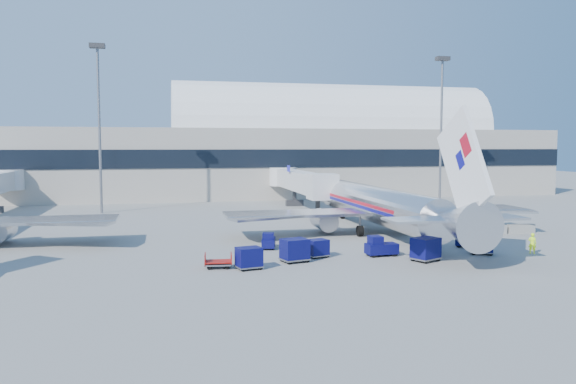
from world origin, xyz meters
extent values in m
plane|color=gray|center=(0.00, 0.00, 0.00)|extent=(260.00, 260.00, 0.00)
cube|color=#B2AA9E|center=(-25.00, 56.00, 6.00)|extent=(170.00, 28.00, 12.00)
cube|color=black|center=(-25.00, 42.05, 7.00)|extent=(170.00, 0.40, 3.00)
cylinder|color=white|center=(20.00, 56.00, 12.00)|extent=(60.00, 18.00, 18.00)
cylinder|color=silver|center=(10.00, 6.00, 2.90)|extent=(3.80, 28.00, 3.80)
sphere|color=silver|center=(10.00, 20.00, 2.90)|extent=(3.72, 3.72, 3.72)
cone|color=silver|center=(10.00, -11.00, 3.30)|extent=(3.80, 6.00, 3.80)
cube|color=#AF0D20|center=(10.00, 7.00, 3.15)|extent=(3.85, 20.16, 0.32)
cube|color=navy|center=(10.00, 7.00, 2.78)|extent=(3.85, 20.16, 0.32)
cube|color=white|center=(10.00, -11.50, 7.70)|extent=(0.35, 7.79, 8.74)
cube|color=silver|center=(10.00, -10.50, 3.50)|extent=(11.00, 3.00, 0.18)
cube|color=silver|center=(10.00, 5.00, 2.30)|extent=(32.00, 5.00, 0.28)
cylinder|color=#B7B7BC|center=(4.50, 6.50, 1.35)|extent=(2.10, 3.80, 2.10)
cylinder|color=#B7B7BC|center=(15.50, 6.50, 1.35)|extent=(2.10, 3.80, 2.10)
cylinder|color=black|center=(10.00, 17.00, 0.45)|extent=(0.40, 0.90, 0.90)
cylinder|color=#B7B7BC|center=(-26.50, 6.50, 1.35)|extent=(2.10, 3.80, 2.10)
cube|color=silver|center=(7.60, 30.00, 4.00)|extent=(2.70, 24.00, 2.70)
cube|color=silver|center=(7.60, 17.80, 4.00)|extent=(3.40, 3.20, 3.20)
cylinder|color=silver|center=(7.60, 41.50, 4.00)|extent=(4.40, 4.40, 3.00)
cube|color=#2D2D30|center=(7.60, 20.00, 1.80)|extent=(0.50, 0.50, 3.00)
cube|color=#2D2D30|center=(7.60, 20.00, 0.45)|extent=(2.60, 1.00, 0.90)
cube|color=#2D2D30|center=(7.60, 33.00, 1.80)|extent=(0.50, 0.50, 3.00)
cube|color=#2D2D30|center=(7.60, 33.00, 0.45)|extent=(2.60, 1.00, 0.90)
cube|color=#1C1F9A|center=(6.00, 30.00, 5.80)|extent=(0.12, 1.40, 0.90)
cylinder|color=silver|center=(-34.40, 41.50, 4.00)|extent=(4.40, 4.40, 3.00)
cylinder|color=slate|center=(-20.00, 30.00, 11.00)|extent=(0.36, 0.36, 22.00)
cube|color=#2D2D30|center=(-20.00, 30.00, 22.30)|extent=(2.00, 1.20, 0.60)
cylinder|color=slate|center=(30.00, 30.00, 11.00)|extent=(0.36, 0.36, 22.00)
cube|color=#2D2D30|center=(30.00, 30.00, 22.30)|extent=(2.00, 1.20, 0.60)
cube|color=#9E9E96|center=(18.00, 2.00, 0.45)|extent=(3.00, 0.55, 0.90)
cube|color=#9E9E96|center=(21.30, 2.00, 0.45)|extent=(3.00, 0.55, 0.90)
cube|color=#9E9E96|center=(24.60, 2.00, 0.45)|extent=(3.00, 0.55, 0.90)
cube|color=#090A47|center=(5.69, -6.38, 0.62)|extent=(2.65, 1.44, 0.84)
cube|color=#090A47|center=(5.13, -6.42, 1.29)|extent=(1.07, 1.18, 0.78)
cylinder|color=black|center=(6.55, -5.83, 0.31)|extent=(0.64, 0.28, 0.63)
cube|color=#090A47|center=(14.68, -4.66, 0.51)|extent=(2.15, 2.36, 0.70)
cube|color=#090A47|center=(14.40, -4.29, 1.07)|extent=(1.25, 1.23, 0.65)
cylinder|color=black|center=(15.47, -5.00, 0.26)|extent=(0.48, 0.54, 0.52)
cube|color=#090A47|center=(-2.77, -1.00, 0.54)|extent=(1.62, 2.44, 0.73)
cube|color=#090A47|center=(-2.89, -1.47, 1.12)|extent=(1.15, 1.08, 0.68)
cylinder|color=black|center=(-3.02, -0.14, 0.27)|extent=(0.34, 0.58, 0.55)
cube|color=#090A47|center=(0.38, -5.83, 0.83)|extent=(1.87, 1.64, 1.27)
cube|color=slate|center=(0.38, -5.83, 0.19)|extent=(1.96, 1.70, 0.09)
cylinder|color=black|center=(0.82, -5.19, 0.18)|extent=(0.38, 0.24, 0.35)
cube|color=#090A47|center=(-1.87, -7.22, 1.03)|extent=(2.29, 1.98, 1.58)
cube|color=slate|center=(-1.87, -7.22, 0.24)|extent=(2.40, 2.06, 0.11)
cylinder|color=black|center=(-1.29, -6.45, 0.22)|extent=(0.47, 0.28, 0.44)
cube|color=#090A47|center=(-5.74, -8.99, 0.92)|extent=(2.01, 1.72, 1.41)
cube|color=slate|center=(-5.74, -8.99, 0.21)|extent=(2.11, 1.79, 0.10)
cylinder|color=black|center=(-5.20, -8.32, 0.19)|extent=(0.41, 0.24, 0.39)
cube|color=#090A47|center=(8.26, -9.13, 1.06)|extent=(2.48, 2.27, 1.61)
cube|color=slate|center=(8.26, -9.13, 0.24)|extent=(2.60, 2.36, 0.11)
cylinder|color=black|center=(8.70, -8.25, 0.22)|extent=(0.48, 0.35, 0.44)
cube|color=#090A47|center=(14.17, -7.52, 0.91)|extent=(2.16, 1.99, 1.40)
cube|color=slate|center=(14.17, -7.52, 0.21)|extent=(2.27, 2.08, 0.10)
cylinder|color=black|center=(15.01, -7.36, 0.19)|extent=(0.41, 0.31, 0.38)
cube|color=slate|center=(-7.91, -8.13, 0.32)|extent=(2.13, 1.56, 0.11)
cube|color=maroon|center=(-7.91, -8.13, 0.50)|extent=(2.14, 1.60, 0.07)
cylinder|color=black|center=(-7.22, -7.69, 0.18)|extent=(0.38, 0.18, 0.37)
imported|color=#B8F419|center=(18.44, -8.24, 0.88)|extent=(0.76, 0.74, 1.76)
camera|label=1|loc=(-11.81, -49.26, 9.02)|focal=35.00mm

